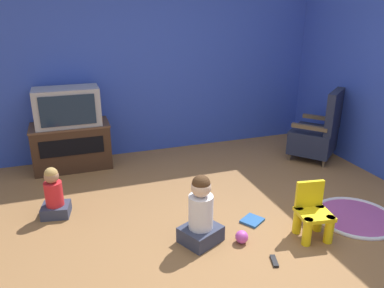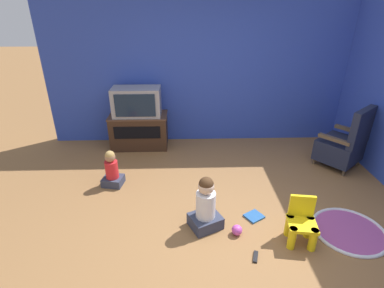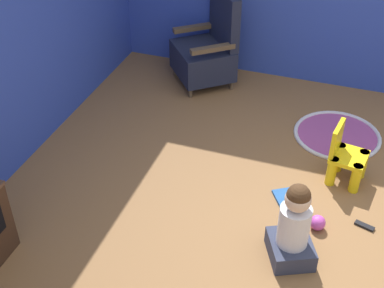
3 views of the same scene
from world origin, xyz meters
name	(u,v)px [view 3 (image 3 of 3)]	position (x,y,z in m)	size (l,w,h in m)	color
ground_plane	(314,221)	(0.00, 0.00, 0.00)	(30.00, 30.00, 0.00)	olive
black_armchair	(208,51)	(1.80, 1.45, 0.37)	(0.82, 0.81, 0.99)	brown
yellow_kid_chair	(346,159)	(0.58, -0.14, 0.21)	(0.33, 0.32, 0.51)	yellow
play_mat	(337,135)	(1.21, -0.03, 0.01)	(0.81, 0.81, 0.04)	#A54C8C
child_watching_left	(294,228)	(-0.42, 0.11, 0.29)	(0.43, 0.41, 0.66)	#33384C
toy_ball	(318,223)	(-0.08, -0.03, 0.06)	(0.12, 0.12, 0.12)	#CC4CB2
book	(286,197)	(0.18, 0.25, 0.01)	(0.27, 0.26, 0.02)	#235699
remote_control	(364,226)	(0.06, -0.38, 0.01)	(0.09, 0.16, 0.02)	black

